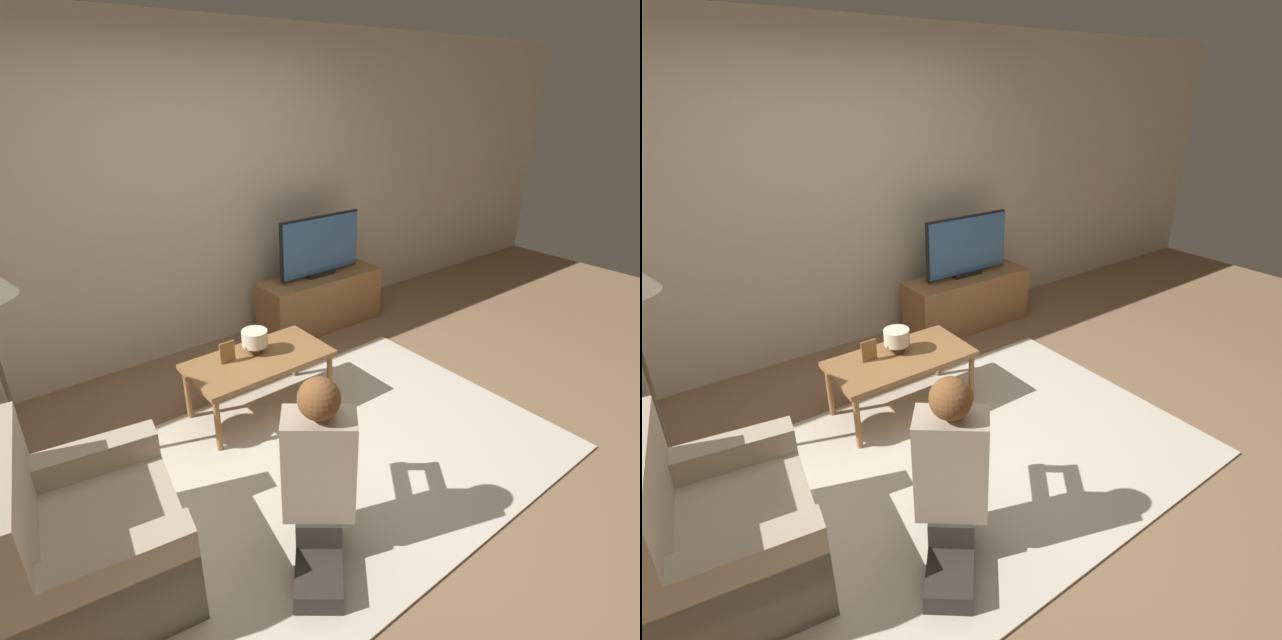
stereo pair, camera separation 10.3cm
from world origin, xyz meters
The scene contains 10 objects.
ground_plane centered at (0.00, 0.00, 0.00)m, with size 10.00×10.00×0.00m, color #896B4C.
wall_back centered at (0.00, 1.93, 1.30)m, with size 10.00×0.06×2.60m.
rug centered at (0.00, 0.00, 0.01)m, with size 2.81×1.97×0.02m.
tv_stand centered at (1.13, 1.56, 0.26)m, with size 1.20×0.41×0.51m.
tv centered at (1.13, 1.56, 0.80)m, with size 0.87×0.08×0.56m.
coffee_table centered at (-0.08, 0.71, 0.39)m, with size 0.98×0.52×0.43m.
armchair centered at (-1.43, -0.01, 0.28)m, with size 0.85×0.93×0.85m.
person_kneeling centered at (-0.49, -0.48, 0.51)m, with size 0.67×0.76×1.00m.
picture_frame centered at (-0.27, 0.79, 0.51)m, with size 0.11×0.01×0.15m.
table_lamp centered at (-0.06, 0.79, 0.54)m, with size 0.18×0.18×0.17m.
Camera 2 is at (-1.50, -1.96, 2.13)m, focal length 28.00 mm.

